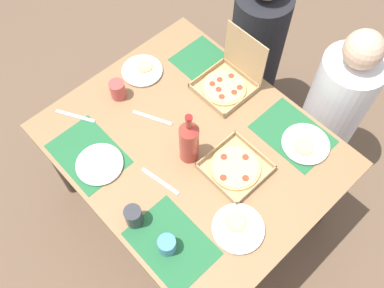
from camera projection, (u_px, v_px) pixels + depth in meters
name	position (u px, v px, depth m)	size (l,w,h in m)	color
ground_plane	(192.00, 203.00, 2.65)	(6.00, 6.00, 0.00)	brown
dining_table	(192.00, 155.00, 2.10)	(1.31, 1.09, 0.74)	#3F3328
placemat_near_left	(88.00, 154.00, 1.99)	(0.36, 0.26, 0.00)	#236638
placemat_near_right	(172.00, 244.00, 1.77)	(0.36, 0.26, 0.00)	#236638
placemat_far_left	(208.00, 66.00, 2.26)	(0.36, 0.26, 0.00)	#236638
placemat_far_right	(293.00, 134.00, 2.04)	(0.36, 0.26, 0.00)	#236638
pizza_box_corner_right	(228.00, 80.00, 2.15)	(0.26, 0.27, 0.30)	tan
pizza_box_corner_left	(235.00, 168.00, 1.94)	(0.26, 0.26, 0.04)	tan
plate_near_left	(238.00, 228.00, 1.80)	(0.23, 0.23, 0.03)	white
plate_far_right	(305.00, 145.00, 2.00)	(0.23, 0.23, 0.03)	white
plate_near_right	(100.00, 165.00, 1.95)	(0.22, 0.22, 0.02)	white
plate_far_left	(142.00, 71.00, 2.23)	(0.22, 0.22, 0.03)	white
soda_bottle	(189.00, 141.00, 1.87)	(0.09, 0.09, 0.32)	#B2382D
cup_red	(118.00, 90.00, 2.11)	(0.08, 0.08, 0.10)	#BF4742
cup_clear_right	(167.00, 245.00, 1.72)	(0.08, 0.08, 0.09)	teal
cup_clear_left	(134.00, 216.00, 1.77)	(0.08, 0.08, 0.11)	#333338
knife_by_near_left	(160.00, 181.00, 1.91)	(0.21, 0.02, 0.01)	#B7B7BC
knife_by_near_right	(75.00, 116.00, 2.09)	(0.21, 0.02, 0.01)	#B7B7BC
knife_by_far_right	(152.00, 118.00, 2.09)	(0.21, 0.02, 0.01)	#B7B7BC
diner_left_seat	(255.00, 54.00, 2.59)	(0.32, 0.32, 1.15)	black
diner_right_seat	(331.00, 114.00, 2.39)	(0.32, 0.32, 1.12)	white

